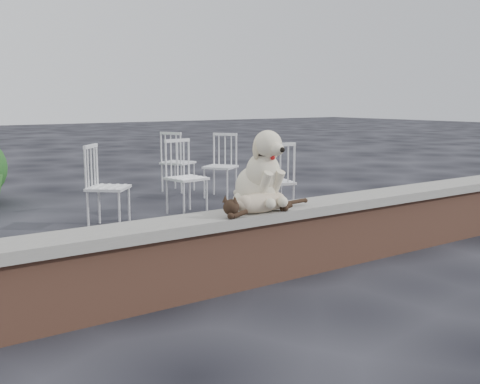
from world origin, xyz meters
TOP-DOWN VIEW (x-y plane):
  - ground at (0.00, 0.00)m, footprint 60.00×60.00m
  - brick_wall at (0.00, 0.00)m, footprint 6.00×0.30m
  - capstone at (0.00, 0.00)m, footprint 6.20×0.40m
  - dog at (-0.65, 0.04)m, footprint 0.43×0.56m
  - cat at (-0.73, -0.11)m, footprint 1.05×0.26m
  - chair_e at (1.17, 4.44)m, footprint 0.75×0.75m
  - chair_a at (-0.81, 2.59)m, footprint 0.79×0.79m
  - chair_c at (0.99, 1.85)m, footprint 0.69×0.69m
  - chair_d at (1.38, 3.56)m, footprint 0.78×0.78m
  - chair_b at (0.32, 2.76)m, footprint 0.61×0.61m

SIDE VIEW (x-z plane):
  - ground at x=0.00m, z-range 0.00..0.00m
  - brick_wall at x=0.00m, z-range 0.00..0.50m
  - chair_e at x=1.17m, z-range 0.00..0.94m
  - chair_a at x=-0.81m, z-range 0.00..0.94m
  - chair_c at x=0.99m, z-range 0.00..0.94m
  - chair_d at x=1.38m, z-range 0.00..0.94m
  - chair_b at x=0.32m, z-range 0.00..0.94m
  - capstone at x=0.00m, z-range 0.50..0.58m
  - cat at x=-0.73m, z-range 0.58..0.76m
  - dog at x=-0.65m, z-range 0.58..1.22m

